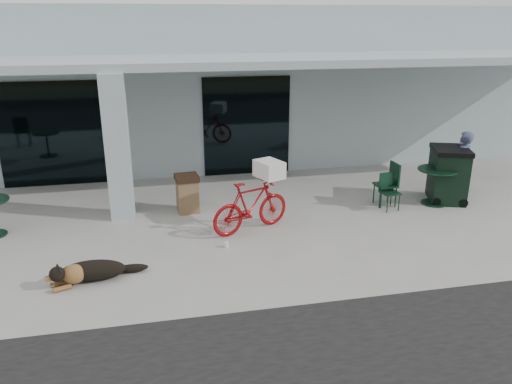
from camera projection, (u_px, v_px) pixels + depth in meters
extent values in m
plane|color=#AAA8A1|center=(202.00, 256.00, 9.23)|extent=(80.00, 80.00, 0.00)
cube|color=#9FAFB4|center=(173.00, 80.00, 16.34)|extent=(22.00, 7.00, 4.50)
cube|color=black|center=(55.00, 134.00, 12.77)|extent=(2.80, 0.06, 2.70)
cube|color=black|center=(247.00, 126.00, 13.74)|extent=(2.40, 0.06, 2.70)
cube|color=#9FAFB4|center=(118.00, 148.00, 10.55)|extent=(0.50, 0.50, 3.12)
cube|color=#9FAFB4|center=(181.00, 62.00, 11.50)|extent=(22.00, 2.80, 0.18)
imported|color=#9C0C11|center=(251.00, 206.00, 10.17)|extent=(1.85, 1.15, 1.08)
cube|color=white|center=(269.00, 169.00, 10.17)|extent=(0.62, 0.71, 0.35)
cylinder|color=white|center=(226.00, 245.00, 9.56)|extent=(0.11, 0.11, 0.11)
imported|color=#424B6F|center=(461.00, 165.00, 11.94)|extent=(0.72, 0.69, 1.66)
cylinder|color=white|center=(439.00, 165.00, 11.69)|extent=(0.09, 0.09, 0.10)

